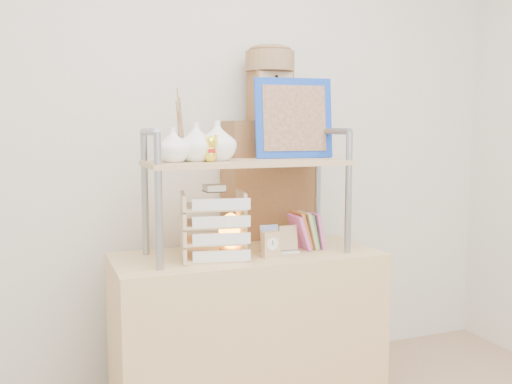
# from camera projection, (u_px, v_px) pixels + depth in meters

# --- Properties ---
(room_shell) EXTENTS (3.42, 3.41, 2.61)m
(room_shell) POSITION_uv_depth(u_px,v_px,m) (339.00, 2.00, 1.72)
(room_shell) COLOR silver
(room_shell) RESTS_ON ground
(desk) EXTENTS (1.20, 0.50, 0.75)m
(desk) POSITION_uv_depth(u_px,v_px,m) (248.00, 333.00, 2.62)
(desk) COLOR tan
(desk) RESTS_ON ground
(cabinet) EXTENTS (0.45, 0.24, 1.35)m
(cabinet) POSITION_uv_depth(u_px,v_px,m) (268.00, 249.00, 3.02)
(cabinet) COLOR brown
(cabinet) RESTS_ON ground
(hutch) EXTENTS (0.91, 0.34, 0.80)m
(hutch) POSITION_uv_depth(u_px,v_px,m) (235.00, 155.00, 2.52)
(hutch) COLOR gray
(hutch) RESTS_ON desk
(letter_tray) EXTENTS (0.31, 0.30, 0.32)m
(letter_tray) POSITION_uv_depth(u_px,v_px,m) (214.00, 229.00, 2.47)
(letter_tray) COLOR tan
(letter_tray) RESTS_ON desk
(salt_lamp) EXTENTS (0.12, 0.11, 0.18)m
(salt_lamp) POSITION_uv_depth(u_px,v_px,m) (230.00, 232.00, 2.59)
(salt_lamp) COLOR brown
(salt_lamp) RESTS_ON desk
(desk_clock) EXTENTS (0.08, 0.05, 0.11)m
(desk_clock) POSITION_uv_depth(u_px,v_px,m) (271.00, 244.00, 2.50)
(desk_clock) COLOR tan
(desk_clock) RESTS_ON desk
(postcard_stand) EXTENTS (0.19, 0.05, 0.13)m
(postcard_stand) POSITION_uv_depth(u_px,v_px,m) (279.00, 245.00, 2.58)
(postcard_stand) COLOR white
(postcard_stand) RESTS_ON desk
(drawer_chest) EXTENTS (0.20, 0.16, 0.25)m
(drawer_chest) POSITION_uv_depth(u_px,v_px,m) (270.00, 96.00, 2.91)
(drawer_chest) COLOR brown
(drawer_chest) RESTS_ON cabinet
(woven_basket) EXTENTS (0.25, 0.25, 0.10)m
(woven_basket) POSITION_uv_depth(u_px,v_px,m) (270.00, 62.00, 2.89)
(woven_basket) COLOR olive
(woven_basket) RESTS_ON drawer_chest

